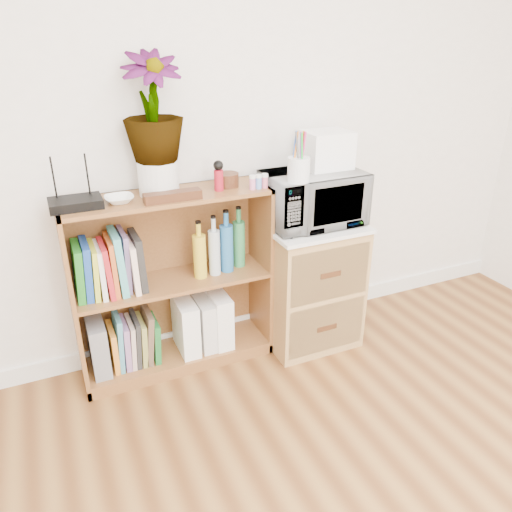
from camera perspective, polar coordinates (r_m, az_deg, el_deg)
skirting_board at (r=3.00m, az=-3.10°, el=-7.94°), size 4.00×0.02×0.10m
bookshelf at (r=2.59m, az=-9.44°, el=-3.15°), size 1.00×0.30×0.95m
wicker_unit at (r=2.83m, az=5.93°, el=-3.16°), size 0.50×0.45×0.70m
microwave at (r=2.63m, az=6.52°, el=6.58°), size 0.50×0.35×0.28m
pen_cup at (r=2.40m, az=4.89°, el=9.81°), size 0.11×0.11×0.12m
small_appliance at (r=2.66m, az=8.00°, el=11.96°), size 0.24×0.20×0.19m
router at (r=2.32m, az=-19.92°, el=5.71°), size 0.22×0.15×0.04m
white_bowl at (r=2.33m, az=-15.37°, el=6.27°), size 0.13×0.13×0.03m
plant_pot at (r=2.39m, az=-11.09°, el=8.77°), size 0.19×0.19×0.16m
potted_plant at (r=2.33m, az=-11.75°, el=16.30°), size 0.27×0.27×0.48m
trinket_box at (r=2.31m, az=-9.50°, el=6.76°), size 0.26×0.07×0.04m
kokeshi_doll at (r=2.42m, az=-4.28°, el=8.62°), size 0.04×0.04×0.10m
wooden_bowl at (r=2.49m, az=-3.31°, el=8.70°), size 0.11×0.11×0.07m
paint_jars at (r=2.45m, az=0.30°, el=8.39°), size 0.12×0.04×0.06m
file_box at (r=2.67m, az=-17.61°, el=-9.76°), size 0.08×0.22×0.28m
magazine_holder_left at (r=2.72m, az=-8.04°, el=-7.85°), size 0.09×0.24×0.30m
magazine_holder_mid at (r=2.74m, az=-5.87°, el=-7.55°), size 0.09×0.22×0.28m
magazine_holder_right at (r=2.76m, az=-4.30°, el=-7.04°), size 0.09×0.24×0.30m
cookbooks at (r=2.47m, az=-16.45°, el=-1.11°), size 0.32×0.20×0.31m
liquor_bottles at (r=2.57m, az=-4.18°, el=1.48°), size 0.30×0.07×0.32m
lower_books at (r=2.69m, az=-13.82°, el=-9.29°), size 0.25×0.19×0.30m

